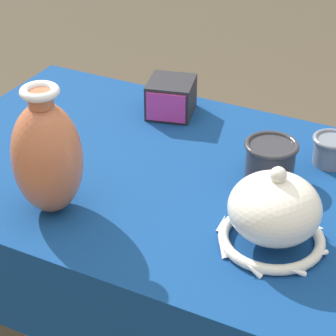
{
  "coord_description": "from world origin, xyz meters",
  "views": [
    {
      "loc": [
        0.56,
        -1.17,
        1.63
      ],
      "look_at": [
        0.05,
        -0.15,
        0.9
      ],
      "focal_mm": 70.0,
      "sensor_mm": 36.0,
      "label": 1
    }
  ],
  "objects_px": {
    "vase_tall_bulbous": "(47,156)",
    "cup_wide_charcoal": "(270,159)",
    "mosaic_tile_box": "(171,97)",
    "vase_dome_bell": "(274,214)",
    "cup_wide_slate": "(331,149)"
  },
  "relations": [
    {
      "from": "mosaic_tile_box",
      "to": "cup_wide_slate",
      "type": "height_order",
      "value": "mosaic_tile_box"
    },
    {
      "from": "vase_tall_bulbous",
      "to": "vase_dome_bell",
      "type": "height_order",
      "value": "vase_tall_bulbous"
    },
    {
      "from": "mosaic_tile_box",
      "to": "cup_wide_slate",
      "type": "relative_size",
      "value": 1.6
    },
    {
      "from": "vase_tall_bulbous",
      "to": "cup_wide_charcoal",
      "type": "relative_size",
      "value": 2.31
    },
    {
      "from": "vase_tall_bulbous",
      "to": "mosaic_tile_box",
      "type": "relative_size",
      "value": 1.88
    },
    {
      "from": "vase_tall_bulbous",
      "to": "vase_dome_bell",
      "type": "distance_m",
      "value": 0.48
    },
    {
      "from": "vase_dome_bell",
      "to": "cup_wide_charcoal",
      "type": "bearing_deg",
      "value": 110.24
    },
    {
      "from": "mosaic_tile_box",
      "to": "cup_wide_charcoal",
      "type": "bearing_deg",
      "value": -42.0
    },
    {
      "from": "vase_dome_bell",
      "to": "mosaic_tile_box",
      "type": "height_order",
      "value": "vase_dome_bell"
    },
    {
      "from": "mosaic_tile_box",
      "to": "vase_tall_bulbous",
      "type": "bearing_deg",
      "value": -107.77
    },
    {
      "from": "vase_tall_bulbous",
      "to": "vase_dome_bell",
      "type": "relative_size",
      "value": 1.27
    },
    {
      "from": "vase_dome_bell",
      "to": "mosaic_tile_box",
      "type": "xyz_separation_m",
      "value": [
        -0.43,
        0.41,
        -0.02
      ]
    },
    {
      "from": "vase_dome_bell",
      "to": "mosaic_tile_box",
      "type": "relative_size",
      "value": 1.48
    },
    {
      "from": "vase_tall_bulbous",
      "to": "cup_wide_charcoal",
      "type": "bearing_deg",
      "value": 40.68
    },
    {
      "from": "cup_wide_slate",
      "to": "cup_wide_charcoal",
      "type": "bearing_deg",
      "value": -131.37
    }
  ]
}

